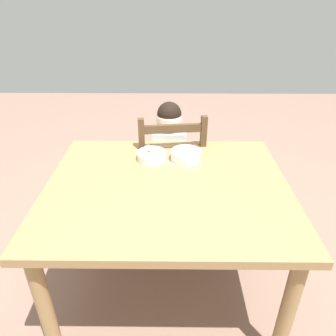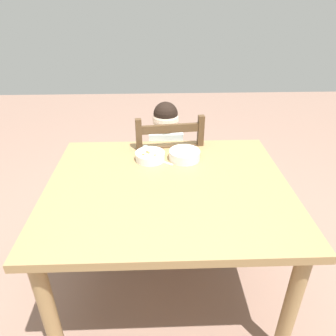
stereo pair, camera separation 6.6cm
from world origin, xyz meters
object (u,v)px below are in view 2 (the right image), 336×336
object	(u,v)px
child_figure	(166,151)
dining_table	(168,200)
bowl_of_peas	(185,155)
spoon	(159,160)
dining_chair	(167,174)
bowl_of_carrots	(150,156)

from	to	relation	value
child_figure	dining_table	bearing A→B (deg)	-90.64
bowl_of_peas	spoon	bearing A→B (deg)	-174.44
dining_table	dining_chair	size ratio (longest dim) A/B	1.32
child_figure	bowl_of_carrots	xyz separation A→B (m)	(-0.10, -0.29, 0.12)
dining_chair	bowl_of_peas	xyz separation A→B (m)	(0.09, -0.30, 0.31)
child_figure	dining_chair	bearing A→B (deg)	52.64
dining_table	bowl_of_peas	bearing A→B (deg)	68.50
dining_chair	bowl_of_peas	distance (m)	0.44
dining_table	child_figure	world-z (taller)	child_figure
spoon	bowl_of_carrots	bearing A→B (deg)	163.90
dining_table	child_figure	size ratio (longest dim) A/B	1.26
spoon	child_figure	bearing A→B (deg)	80.92
dining_table	dining_chair	bearing A→B (deg)	88.76
dining_table	child_figure	distance (m)	0.56
bowl_of_carrots	spoon	size ratio (longest dim) A/B	1.37
bowl_of_carrots	dining_chair	bearing A→B (deg)	70.77
dining_chair	child_figure	xyz separation A→B (m)	(-0.01, -0.01, 0.18)
dining_table	spoon	bearing A→B (deg)	99.64
child_figure	bowl_of_peas	distance (m)	0.33
dining_table	spoon	distance (m)	0.27
bowl_of_peas	dining_table	bearing A→B (deg)	-111.50
bowl_of_peas	bowl_of_carrots	distance (m)	0.20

